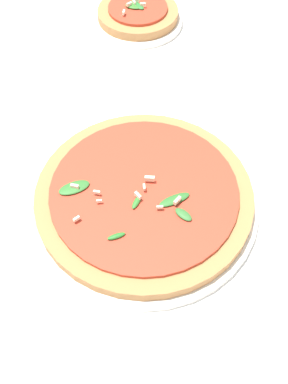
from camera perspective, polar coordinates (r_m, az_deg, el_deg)
ground_plane at (r=0.68m, az=-2.77°, el=-0.66°), size 6.00×6.00×0.00m
pizza_arugula_main at (r=0.65m, az=-0.01°, el=-0.68°), size 0.33×0.33×0.05m
pizza_personal_side at (r=0.99m, az=-0.78°, el=21.48°), size 0.19×0.19×0.05m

